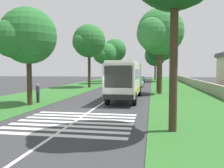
{
  "coord_description": "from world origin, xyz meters",
  "views": [
    {
      "loc": [
        -17.68,
        -4.4,
        3.01
      ],
      "look_at": [
        4.87,
        -0.54,
        1.6
      ],
      "focal_mm": 37.85,
      "sensor_mm": 36.0,
      "label": 1
    }
  ],
  "objects_px": {
    "trailing_minibus_0": "(129,75)",
    "roadside_tree_right_1": "(155,56)",
    "trailing_car_1": "(122,81)",
    "roadside_tree_right_2": "(159,33)",
    "roadside_tree_left_0": "(114,51)",
    "utility_pole": "(158,62)",
    "roadside_tree_left_1": "(89,42)",
    "roadside_tree_left_2": "(27,37)",
    "roadside_tree_left_3": "(105,55)",
    "trailing_car_2": "(141,80)",
    "roadside_tree_right_3": "(160,47)",
    "pedestrian": "(38,93)",
    "trailing_car_0": "(138,83)",
    "coach_bus": "(126,78)"
  },
  "relations": [
    {
      "from": "roadside_tree_left_0",
      "to": "roadside_tree_left_2",
      "type": "bearing_deg",
      "value": 179.22
    },
    {
      "from": "roadside_tree_left_0",
      "to": "utility_pole",
      "type": "distance_m",
      "value": 29.42
    },
    {
      "from": "trailing_car_2",
      "to": "roadside_tree_right_3",
      "type": "bearing_deg",
      "value": -40.79
    },
    {
      "from": "trailing_car_0",
      "to": "roadside_tree_left_0",
      "type": "relative_size",
      "value": 0.4
    },
    {
      "from": "trailing_car_0",
      "to": "trailing_minibus_0",
      "type": "bearing_deg",
      "value": 9.91
    },
    {
      "from": "pedestrian",
      "to": "roadside_tree_left_0",
      "type": "bearing_deg",
      "value": -0.62
    },
    {
      "from": "coach_bus",
      "to": "roadside_tree_left_2",
      "type": "xyz_separation_m",
      "value": [
        -5.4,
        7.66,
        3.52
      ]
    },
    {
      "from": "trailing_car_1",
      "to": "roadside_tree_right_2",
      "type": "xyz_separation_m",
      "value": [
        -19.11,
        -6.9,
        6.78
      ]
    },
    {
      "from": "trailing_minibus_0",
      "to": "roadside_tree_right_1",
      "type": "distance_m",
      "value": 11.59
    },
    {
      "from": "coach_bus",
      "to": "trailing_car_0",
      "type": "height_order",
      "value": "coach_bus"
    },
    {
      "from": "trailing_minibus_0",
      "to": "trailing_car_2",
      "type": "bearing_deg",
      "value": -154.93
    },
    {
      "from": "roadside_tree_left_0",
      "to": "roadside_tree_right_1",
      "type": "relative_size",
      "value": 1.06
    },
    {
      "from": "trailing_car_0",
      "to": "trailing_car_1",
      "type": "height_order",
      "value": "same"
    },
    {
      "from": "roadside_tree_left_3",
      "to": "roadside_tree_right_1",
      "type": "distance_m",
      "value": 23.38
    },
    {
      "from": "coach_bus",
      "to": "trailing_car_1",
      "type": "xyz_separation_m",
      "value": [
        25.08,
        3.57,
        -1.48
      ]
    },
    {
      "from": "trailing_car_2",
      "to": "trailing_minibus_0",
      "type": "height_order",
      "value": "trailing_minibus_0"
    },
    {
      "from": "pedestrian",
      "to": "roadside_tree_left_3",
      "type": "bearing_deg",
      "value": -0.4
    },
    {
      "from": "trailing_car_1",
      "to": "trailing_car_2",
      "type": "bearing_deg",
      "value": -31.99
    },
    {
      "from": "trailing_car_0",
      "to": "trailing_car_1",
      "type": "xyz_separation_m",
      "value": [
        7.27,
        3.72,
        0.0
      ]
    },
    {
      "from": "coach_bus",
      "to": "roadside_tree_left_2",
      "type": "distance_m",
      "value": 10.01
    },
    {
      "from": "trailing_minibus_0",
      "to": "roadside_tree_right_1",
      "type": "height_order",
      "value": "roadside_tree_right_1"
    },
    {
      "from": "trailing_car_2",
      "to": "roadside_tree_left_3",
      "type": "xyz_separation_m",
      "value": [
        -5.64,
        7.37,
        5.47
      ]
    },
    {
      "from": "trailing_minibus_0",
      "to": "roadside_tree_left_0",
      "type": "height_order",
      "value": "roadside_tree_left_0"
    },
    {
      "from": "coach_bus",
      "to": "trailing_car_2",
      "type": "distance_m",
      "value": 30.89
    },
    {
      "from": "trailing_car_1",
      "to": "pedestrian",
      "type": "bearing_deg",
      "value": 172.22
    },
    {
      "from": "roadside_tree_right_1",
      "to": "roadside_tree_right_3",
      "type": "bearing_deg",
      "value": -174.5
    },
    {
      "from": "trailing_minibus_0",
      "to": "roadside_tree_right_3",
      "type": "height_order",
      "value": "roadside_tree_right_3"
    },
    {
      "from": "trailing_minibus_0",
      "to": "pedestrian",
      "type": "bearing_deg",
      "value": 174.43
    },
    {
      "from": "trailing_car_1",
      "to": "roadside_tree_right_1",
      "type": "relative_size",
      "value": 0.43
    },
    {
      "from": "trailing_minibus_0",
      "to": "roadside_tree_right_1",
      "type": "xyz_separation_m",
      "value": [
        7.79,
        -6.69,
        5.38
      ]
    },
    {
      "from": "trailing_car_0",
      "to": "roadside_tree_left_2",
      "type": "xyz_separation_m",
      "value": [
        -23.21,
        7.82,
        5.0
      ]
    },
    {
      "from": "pedestrian",
      "to": "coach_bus",
      "type": "bearing_deg",
      "value": -62.52
    },
    {
      "from": "utility_pole",
      "to": "trailing_minibus_0",
      "type": "bearing_deg",
      "value": 12.62
    },
    {
      "from": "roadside_tree_left_1",
      "to": "trailing_car_0",
      "type": "bearing_deg",
      "value": -68.42
    },
    {
      "from": "trailing_minibus_0",
      "to": "roadside_tree_left_1",
      "type": "distance_m",
      "value": 24.73
    },
    {
      "from": "trailing_car_2",
      "to": "utility_pole",
      "type": "xyz_separation_m",
      "value": [
        -22.47,
        -3.23,
        3.34
      ]
    },
    {
      "from": "roadside_tree_left_0",
      "to": "roadside_tree_right_2",
      "type": "relative_size",
      "value": 1.03
    },
    {
      "from": "roadside_tree_left_3",
      "to": "roadside_tree_right_2",
      "type": "height_order",
      "value": "roadside_tree_right_2"
    },
    {
      "from": "trailing_car_2",
      "to": "roadside_tree_right_2",
      "type": "height_order",
      "value": "roadside_tree_right_2"
    },
    {
      "from": "trailing_car_2",
      "to": "roadside_tree_left_0",
      "type": "bearing_deg",
      "value": 56.02
    },
    {
      "from": "roadside_tree_left_1",
      "to": "roadside_tree_left_3",
      "type": "bearing_deg",
      "value": -2.68
    },
    {
      "from": "trailing_car_2",
      "to": "trailing_minibus_0",
      "type": "xyz_separation_m",
      "value": [
        7.39,
        3.46,
        0.88
      ]
    },
    {
      "from": "trailing_minibus_0",
      "to": "trailing_car_0",
      "type": "bearing_deg",
      "value": -170.09
    },
    {
      "from": "roadside_tree_left_1",
      "to": "roadside_tree_right_1",
      "type": "xyz_separation_m",
      "value": [
        31.38,
        -11.1,
        -0.6
      ]
    },
    {
      "from": "trailing_car_1",
      "to": "trailing_minibus_0",
      "type": "distance_m",
      "value": 13.19
    },
    {
      "from": "roadside_tree_left_1",
      "to": "roadside_tree_left_2",
      "type": "xyz_separation_m",
      "value": [
        -20.06,
        -0.16,
        -1.86
      ]
    },
    {
      "from": "coach_bus",
      "to": "trailing_minibus_0",
      "type": "bearing_deg",
      "value": 5.1
    },
    {
      "from": "roadside_tree_left_2",
      "to": "roadside_tree_left_3",
      "type": "relative_size",
      "value": 0.95
    },
    {
      "from": "roadside_tree_right_2",
      "to": "roadside_tree_right_3",
      "type": "relative_size",
      "value": 0.84
    },
    {
      "from": "trailing_car_1",
      "to": "roadside_tree_right_3",
      "type": "height_order",
      "value": "roadside_tree_right_3"
    }
  ]
}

